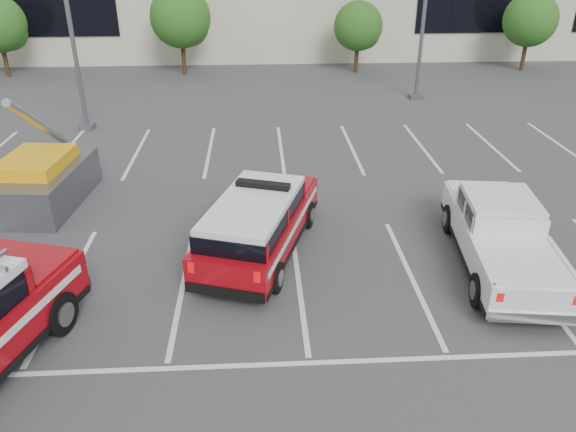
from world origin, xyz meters
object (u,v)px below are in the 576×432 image
tree_mid_left (182,19)px  utility_rig (34,183)px  tree_right (531,21)px  tree_left (0,26)px  white_pickup (500,241)px  tree_mid_right (359,28)px  fire_chief_suv (259,228)px

tree_mid_left → utility_rig: 17.78m
tree_right → tree_mid_left: bearing=180.0°
tree_mid_left → tree_right: bearing=-0.0°
tree_mid_left → utility_rig: (-2.63, -17.43, -2.36)m
tree_mid_left → tree_left: bearing=-180.0°
utility_rig → tree_left: bearing=118.5°
tree_right → white_pickup: (-10.16, -21.60, -2.12)m
tree_mid_right → tree_right: bearing=0.0°
white_pickup → utility_rig: (-12.46, 4.17, 0.03)m
tree_left → tree_right: 30.00m
tree_mid_left → white_pickup: size_ratio=0.87×
tree_left → white_pickup: size_ratio=0.80×
tree_left → utility_rig: (7.37, -17.43, -2.09)m
tree_mid_right → white_pickup: tree_mid_right is taller
tree_mid_left → utility_rig: tree_mid_left is taller
tree_mid_right → white_pickup: size_ratio=0.72×
tree_mid_left → fire_chief_suv: tree_mid_left is taller
fire_chief_suv → utility_rig: size_ratio=1.31×
white_pickup → tree_mid_right: bearing=97.0°
white_pickup → utility_rig: bearing=168.9°
white_pickup → utility_rig: size_ratio=1.34×
tree_left → tree_right: same height
tree_left → white_pickup: (19.84, -21.60, -2.12)m
tree_mid_right → tree_right: (10.00, 0.00, 0.27)m
tree_right → tree_left: bearing=180.0°
tree_mid_right → utility_rig: (-12.63, -17.43, -1.82)m
tree_mid_left → white_pickup: 23.85m
tree_mid_right → tree_mid_left: bearing=180.0°
fire_chief_suv → white_pickup: fire_chief_suv is taller
utility_rig → tree_mid_left: bearing=87.0°
tree_mid_left → utility_rig: size_ratio=1.17×
white_pickup → utility_rig: 13.14m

